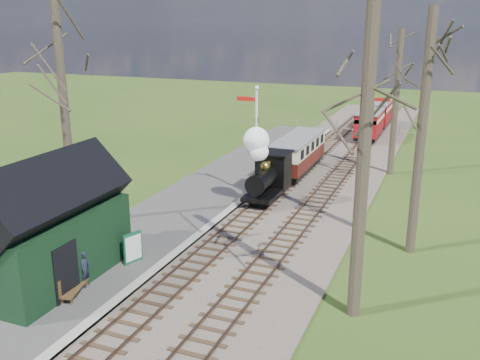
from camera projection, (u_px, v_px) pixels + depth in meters
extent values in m
ellipsoid|color=#385B23|center=(206.00, 186.00, 81.42)|extent=(57.60, 36.00, 16.20)
ellipsoid|color=#385B23|center=(450.00, 227.00, 74.22)|extent=(70.40, 44.00, 19.80)
ellipsoid|color=#385B23|center=(330.00, 190.00, 84.66)|extent=(64.00, 40.00, 18.00)
cube|color=brown|center=(318.00, 174.00, 33.98)|extent=(8.00, 60.00, 0.10)
cube|color=brown|center=(291.00, 170.00, 34.60)|extent=(0.07, 60.00, 0.12)
cube|color=brown|center=(306.00, 172.00, 34.24)|extent=(0.07, 60.00, 0.12)
cube|color=#38281C|center=(298.00, 172.00, 34.43)|extent=(1.60, 60.00, 0.09)
cube|color=brown|center=(331.00, 174.00, 33.66)|extent=(0.07, 60.00, 0.12)
cube|color=brown|center=(346.00, 176.00, 33.30)|extent=(0.07, 60.00, 0.12)
cube|color=#38281C|center=(338.00, 176.00, 33.50)|extent=(1.60, 60.00, 0.09)
cube|color=#474442|center=(194.00, 202.00, 28.58)|extent=(5.00, 44.00, 0.20)
cube|color=#B2AD9E|center=(233.00, 208.00, 27.76)|extent=(0.40, 44.00, 0.21)
cube|color=black|center=(50.00, 246.00, 19.59)|extent=(3.00, 6.00, 2.60)
cube|color=black|center=(45.00, 198.00, 19.06)|extent=(3.25, 6.30, 3.25)
cube|color=black|center=(66.00, 272.00, 18.24)|extent=(0.06, 1.20, 2.00)
cylinder|color=silver|center=(256.00, 146.00, 28.52)|extent=(0.14, 0.14, 6.00)
sphere|color=silver|center=(257.00, 88.00, 27.63)|extent=(0.24, 0.24, 0.24)
cube|color=#B7140F|center=(247.00, 99.00, 28.00)|extent=(1.10, 0.08, 0.22)
cube|color=black|center=(256.00, 120.00, 28.12)|extent=(0.18, 0.06, 0.30)
cylinder|color=silver|center=(369.00, 136.00, 32.12)|extent=(0.14, 0.14, 5.50)
sphere|color=silver|center=(372.00, 89.00, 31.31)|extent=(0.24, 0.24, 0.24)
cube|color=#B7140F|center=(381.00, 100.00, 31.28)|extent=(1.10, 0.08, 0.22)
cube|color=black|center=(370.00, 118.00, 31.79)|extent=(0.18, 0.06, 0.30)
cylinder|color=#382D23|center=(65.00, 112.00, 23.96)|extent=(0.41, 0.41, 11.00)
cylinder|color=#382D23|center=(365.00, 139.00, 16.19)|extent=(0.42, 0.42, 12.00)
cylinder|color=#382D23|center=(421.00, 136.00, 21.34)|extent=(0.40, 0.40, 10.00)
cylinder|color=#382D23|center=(396.00, 104.00, 32.97)|extent=(0.39, 0.39, 9.00)
cube|color=slate|center=(347.00, 124.00, 46.57)|extent=(12.60, 0.02, 0.01)
cube|color=slate|center=(346.00, 128.00, 46.65)|extent=(12.60, 0.02, 0.02)
cylinder|color=slate|center=(346.00, 127.00, 46.64)|extent=(0.08, 0.08, 1.00)
cube|color=black|center=(267.00, 191.00, 28.75)|extent=(1.58, 3.71, 0.23)
cylinder|color=black|center=(263.00, 179.00, 28.01)|extent=(1.02, 2.41, 1.02)
cube|color=black|center=(273.00, 170.00, 29.47)|extent=(1.67, 1.48, 1.86)
cylinder|color=black|center=(257.00, 168.00, 26.95)|extent=(0.26, 0.26, 0.74)
sphere|color=#B59435|center=(265.00, 166.00, 28.08)|extent=(0.48, 0.48, 0.48)
sphere|color=white|center=(259.00, 152.00, 26.66)|extent=(0.93, 0.93, 0.93)
sphere|color=white|center=(256.00, 140.00, 26.66)|extent=(1.30, 1.30, 1.30)
cylinder|color=black|center=(250.00, 199.00, 27.97)|extent=(0.09, 0.59, 0.59)
cylinder|color=black|center=(269.00, 201.00, 27.61)|extent=(0.09, 0.59, 0.59)
cube|color=black|center=(298.00, 166.00, 34.10)|extent=(1.76, 6.49, 0.28)
cube|color=#4E1611|center=(298.00, 158.00, 33.94)|extent=(1.86, 6.49, 0.83)
cube|color=beige|center=(298.00, 145.00, 33.70)|extent=(1.86, 6.49, 0.83)
cube|color=slate|center=(298.00, 138.00, 33.57)|extent=(1.95, 6.68, 0.11)
cube|color=black|center=(369.00, 134.00, 43.64)|extent=(1.68, 4.41, 0.26)
cube|color=maroon|center=(369.00, 128.00, 43.49)|extent=(1.77, 4.41, 0.79)
cube|color=beige|center=(370.00, 118.00, 43.26)|extent=(1.77, 4.41, 0.79)
cube|color=slate|center=(370.00, 113.00, 43.13)|extent=(1.85, 4.59, 0.11)
cube|color=black|center=(378.00, 123.00, 48.52)|extent=(1.68, 4.41, 0.26)
cube|color=maroon|center=(379.00, 117.00, 48.37)|extent=(1.77, 4.41, 0.79)
cube|color=beige|center=(379.00, 108.00, 48.14)|extent=(1.77, 4.41, 0.79)
cube|color=slate|center=(380.00, 104.00, 48.02)|extent=(1.85, 4.59, 0.11)
cube|color=#104D2E|center=(133.00, 248.00, 21.13)|extent=(0.38, 0.83, 1.25)
cube|color=silver|center=(133.00, 248.00, 21.10)|extent=(0.28, 0.70, 1.02)
cube|color=#4F371C|center=(74.00, 288.00, 18.69)|extent=(0.82, 1.57, 0.06)
cube|color=#4F371C|center=(68.00, 281.00, 18.63)|extent=(0.45, 1.47, 0.65)
cube|color=#4F371C|center=(66.00, 302.00, 18.10)|extent=(0.06, 0.06, 0.22)
cube|color=#4F371C|center=(83.00, 283.00, 19.36)|extent=(0.06, 0.06, 0.22)
imported|color=black|center=(85.00, 269.00, 19.21)|extent=(0.41, 0.54, 1.35)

